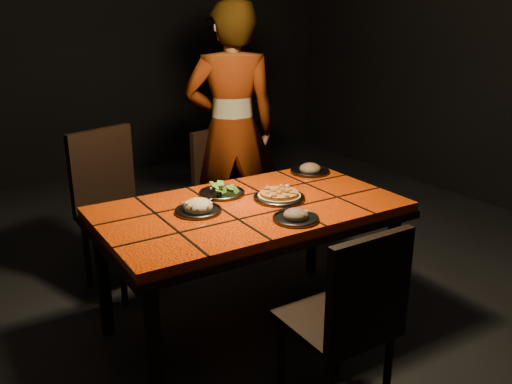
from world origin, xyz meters
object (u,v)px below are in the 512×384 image
chair_far_left (115,198)px  chair_near (350,315)px  dining_table (250,219)px  plate_pasta (198,208)px  chair_far_right (224,183)px  plate_pizza (279,196)px  diner (232,130)px

chair_far_left → chair_near: bearing=-95.0°
dining_table → plate_pasta: (-0.28, 0.05, 0.10)m
dining_table → chair_far_left: size_ratio=1.57×
chair_far_left → chair_far_right: 0.85m
dining_table → plate_pizza: bearing=-2.3°
diner → chair_near: bearing=96.9°
dining_table → plate_pizza: 0.21m
chair_near → diner: bearing=-105.1°
chair_near → plate_pasta: size_ratio=3.79×
chair_far_right → diner: bearing=-4.8°
dining_table → chair_near: size_ratio=1.75×
plate_pizza → plate_pasta: plate_pasta is taller
chair_far_left → chair_far_right: chair_far_left is taller
dining_table → chair_near: chair_near is taller
chair_near → chair_far_right: size_ratio=1.00×
chair_far_right → plate_pasta: (-0.68, -0.97, 0.24)m
chair_near → plate_pizza: size_ratio=2.81×
chair_far_right → chair_near: bearing=-117.3°
chair_far_right → dining_table: bearing=-125.8°
dining_table → chair_near: bearing=-91.9°
dining_table → diner: diner is taller
dining_table → plate_pizza: size_ratio=4.91×
dining_table → chair_far_right: 1.10m
chair_far_left → diner: diner is taller
chair_far_left → plate_pizza: (0.63, -0.94, 0.18)m
chair_far_left → diner: size_ratio=0.56×
dining_table → chair_near: (-0.03, -0.86, -0.14)m
diner → plate_pizza: bearing=96.4°
chair_far_left → diner: 0.98m
chair_far_right → diner: diner is taller
dining_table → chair_far_left: bearing=115.6°
chair_far_left → plate_pasta: size_ratio=4.22×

